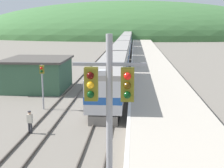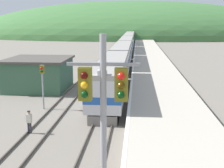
% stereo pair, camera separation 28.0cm
% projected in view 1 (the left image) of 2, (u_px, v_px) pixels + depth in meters
% --- Properties ---
extents(track_main, '(1.52, 180.00, 0.16)m').
position_uv_depth(track_main, '(124.00, 54.00, 72.66)').
color(track_main, '#4C443D').
rests_on(track_main, ground).
extents(track_siding, '(1.52, 180.00, 0.16)m').
position_uv_depth(track_siding, '(106.00, 54.00, 72.96)').
color(track_siding, '#4C443D').
rests_on(track_siding, ground).
extents(platform, '(6.48, 140.00, 0.89)m').
position_uv_depth(platform, '(150.00, 65.00, 52.69)').
color(platform, '#ADA393').
rests_on(platform, ground).
extents(distant_hills, '(156.83, 70.57, 33.62)m').
position_uv_depth(distant_hills, '(129.00, 37.00, 148.54)').
color(distant_hills, '#3D6B38').
rests_on(distant_hills, ground).
extents(station_shed, '(6.98, 7.30, 3.59)m').
position_uv_depth(station_shed, '(38.00, 74.00, 35.64)').
color(station_shed, '#385B42').
rests_on(station_shed, ground).
extents(express_train_lead_car, '(2.90, 19.18, 4.21)m').
position_uv_depth(express_train_lead_car, '(112.00, 77.00, 31.99)').
color(express_train_lead_car, black).
rests_on(express_train_lead_car, ground).
extents(carriage_second, '(2.89, 20.90, 3.85)m').
position_uv_depth(carriage_second, '(121.00, 55.00, 52.66)').
color(carriage_second, black).
rests_on(carriage_second, ground).
extents(carriage_third, '(2.89, 20.90, 3.85)m').
position_uv_depth(carriage_third, '(125.00, 45.00, 73.95)').
color(carriage_third, black).
rests_on(carriage_third, ground).
extents(carriage_fourth, '(2.89, 20.90, 3.85)m').
position_uv_depth(carriage_fourth, '(127.00, 39.00, 95.23)').
color(carriage_fourth, black).
rests_on(carriage_fourth, ground).
extents(carriage_fifth, '(2.89, 20.90, 3.85)m').
position_uv_depth(carriage_fifth, '(128.00, 36.00, 116.52)').
color(carriage_fifth, black).
rests_on(carriage_fifth, ground).
extents(signal_mast_main, '(2.20, 0.42, 7.39)m').
position_uv_depth(signal_mast_main, '(109.00, 117.00, 9.60)').
color(signal_mast_main, gray).
rests_on(signal_mast_main, ground).
extents(signal_post_siding, '(0.36, 0.42, 4.00)m').
position_uv_depth(signal_post_siding, '(42.00, 78.00, 27.24)').
color(signal_post_siding, gray).
rests_on(signal_post_siding, ground).
extents(track_worker, '(0.39, 0.28, 1.62)m').
position_uv_depth(track_worker, '(30.00, 121.00, 21.67)').
color(track_worker, '#2D2D33').
rests_on(track_worker, ground).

